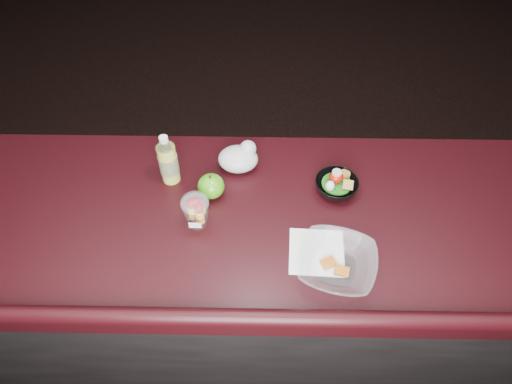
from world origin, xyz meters
TOP-DOWN VIEW (x-y plane):
  - room_shell at (0.00, 0.00)m, footprint 8.00×8.00m
  - counter at (0.00, 0.30)m, footprint 4.06×0.71m
  - lemonade_bottle at (-0.28, 0.45)m, footprint 0.06×0.06m
  - fruit_cup at (-0.17, 0.27)m, footprint 0.09×0.09m
  - green_apple at (-0.14, 0.38)m, footprint 0.09×0.09m
  - plastic_bag at (-0.05, 0.51)m, footprint 0.14×0.11m
  - snack_bowl at (0.27, 0.41)m, footprint 0.18×0.18m
  - takeout_bowl at (0.24, 0.11)m, footprint 0.27×0.27m
  - paper_napkin at (0.19, 0.16)m, footprint 0.17×0.17m

SIDE VIEW (x-z plane):
  - counter at x=0.00m, z-range 0.00..1.02m
  - paper_napkin at x=0.19m, z-range 1.02..1.02m
  - snack_bowl at x=0.27m, z-range 1.01..1.08m
  - takeout_bowl at x=0.24m, z-range 1.02..1.07m
  - green_apple at x=-0.14m, z-range 1.02..1.11m
  - plastic_bag at x=-0.05m, z-range 1.01..1.11m
  - fruit_cup at x=-0.17m, z-range 1.02..1.14m
  - lemonade_bottle at x=-0.28m, z-range 1.00..1.19m
  - room_shell at x=0.00m, z-range -2.17..5.83m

